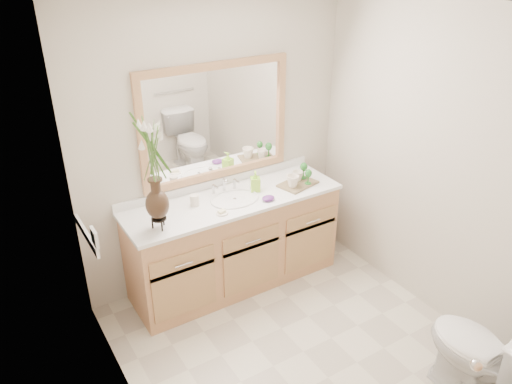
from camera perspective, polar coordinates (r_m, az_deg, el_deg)
floor at (r=3.89m, az=5.42°, el=-17.70°), size 2.60×2.60×0.00m
ceiling at (r=2.79m, az=7.67°, el=20.01°), size 2.40×2.60×0.02m
wall_back at (r=4.16m, az=-4.62°, el=5.35°), size 2.40×0.02×2.40m
wall_front at (r=2.47m, az=25.59°, el=-14.41°), size 2.40×0.02×2.40m
wall_left at (r=2.70m, az=-14.54°, el=-8.54°), size 0.02×2.60×2.40m
wall_right at (r=3.96m, az=20.29°, el=2.51°), size 0.02×2.60×2.40m
vanity at (r=4.30m, az=-2.46°, el=-5.80°), size 1.80×0.55×0.80m
counter at (r=4.09m, az=-2.58°, el=-0.91°), size 1.84×0.57×0.03m
sink at (r=4.10m, az=-2.44°, el=-1.49°), size 0.38×0.34×0.23m
mirror at (r=4.07m, az=-4.59°, el=7.94°), size 1.32×0.04×0.97m
switch_plate at (r=3.45m, az=-17.98°, el=-4.96°), size 0.02×0.12×0.12m
toilet at (r=3.62m, az=24.38°, el=-16.76°), size 0.42×0.75×0.74m
flower_vase at (r=3.49m, az=-11.74°, el=3.90°), size 0.20×0.20×0.83m
tumbler at (r=3.99m, az=-7.04°, el=-0.94°), size 0.07×0.07×0.09m
soap_dish at (r=3.86m, az=-3.92°, el=-2.37°), size 0.10×0.10×0.03m
soap_bottle at (r=4.17m, az=-0.09°, el=1.15°), size 0.10×0.10×0.16m
purple_dish at (r=4.04m, az=1.41°, el=-0.71°), size 0.12×0.10×0.04m
tray at (r=4.32m, az=4.79°, el=0.92°), size 0.37×0.29×0.02m
mug_left at (r=4.23m, az=4.22°, el=1.28°), size 0.13×0.12×0.11m
mug_right at (r=4.34m, az=4.78°, el=1.88°), size 0.09×0.09×0.09m
goblet_front at (r=4.28m, az=6.01°, el=2.05°), size 0.06×0.06×0.13m
goblet_back at (r=4.37m, az=5.48°, el=2.77°), size 0.07×0.07×0.15m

